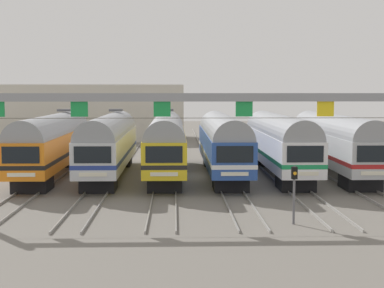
{
  "coord_description": "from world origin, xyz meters",
  "views": [
    {
      "loc": [
        -1.49,
        -43.66,
        6.6
      ],
      "look_at": [
        -0.24,
        -1.56,
        2.64
      ],
      "focal_mm": 53.13,
      "sensor_mm": 36.0,
      "label": 1
    }
  ],
  "objects": [
    {
      "name": "commuter_train_orange",
      "position": [
        -10.92,
        -0.0,
        2.69
      ],
      "size": [
        2.88,
        18.06,
        5.05
      ],
      "color": "orange",
      "rests_on": "ground"
    },
    {
      "name": "yard_signal_mast",
      "position": [
        4.37,
        -16.18,
        2.04
      ],
      "size": [
        0.28,
        0.35,
        2.92
      ],
      "color": "#59595E",
      "rests_on": "ground"
    },
    {
      "name": "commuter_train_blue",
      "position": [
        2.18,
        -0.01,
        2.69
      ],
      "size": [
        2.88,
        18.06,
        4.77
      ],
      "color": "#284C9E",
      "rests_on": "ground"
    },
    {
      "name": "ground_plane",
      "position": [
        0.0,
        0.0,
        0.0
      ],
      "size": [
        160.0,
        160.0,
        0.0
      ],
      "primitive_type": "plane",
      "color": "slate"
    },
    {
      "name": "catenary_gantry",
      "position": [
        0.0,
        -13.5,
        5.38
      ],
      "size": [
        27.08,
        0.44,
        6.97
      ],
      "color": "gray",
      "rests_on": "ground"
    },
    {
      "name": "commuter_train_yellow",
      "position": [
        -2.18,
        -0.0,
        2.69
      ],
      "size": [
        2.88,
        18.06,
        5.05
      ],
      "color": "gold",
      "rests_on": "ground"
    },
    {
      "name": "commuter_train_silver",
      "position": [
        -6.55,
        -0.0,
        2.69
      ],
      "size": [
        2.88,
        18.06,
        5.05
      ],
      "color": "silver",
      "rests_on": "ground"
    },
    {
      "name": "commuter_train_white",
      "position": [
        6.55,
        -0.01,
        2.69
      ],
      "size": [
        2.88,
        18.06,
        4.77
      ],
      "color": "white",
      "rests_on": "ground"
    },
    {
      "name": "commuter_train_stainless",
      "position": [
        10.92,
        -0.01,
        2.69
      ],
      "size": [
        2.88,
        18.06,
        4.77
      ],
      "color": "#B2B5BA",
      "rests_on": "ground"
    },
    {
      "name": "track_bed",
      "position": [
        -0.0,
        17.0,
        0.07
      ],
      "size": [
        23.35,
        70.0,
        0.15
      ],
      "color": "gray",
      "rests_on": "ground"
    },
    {
      "name": "maintenance_building",
      "position": [
        -13.88,
        33.85,
        3.69
      ],
      "size": [
        26.93,
        10.0,
        7.39
      ],
      "primitive_type": "cube",
      "color": "beige",
      "rests_on": "ground"
    }
  ]
}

